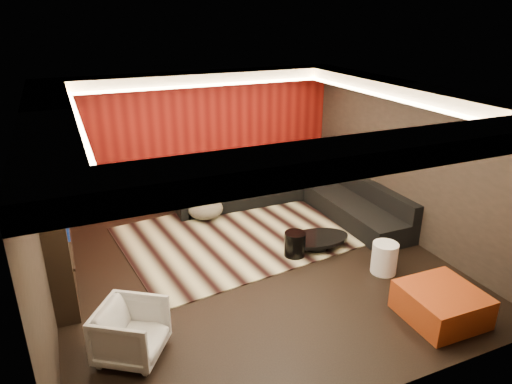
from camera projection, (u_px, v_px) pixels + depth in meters
name	position (u px, v px, depth m)	size (l,w,h in m)	color
floor	(254.00, 267.00, 7.48)	(6.00, 6.00, 0.02)	black
ceiling	(254.00, 94.00, 6.43)	(6.00, 6.00, 0.02)	silver
wall_back	(197.00, 139.00, 9.52)	(6.00, 0.02, 2.80)	black
wall_left	(38.00, 221.00, 5.84)	(0.02, 6.00, 2.80)	black
wall_right	(410.00, 163.00, 8.07)	(0.02, 6.00, 2.80)	black
red_feature_wall	(197.00, 140.00, 9.48)	(5.98, 0.05, 2.78)	#6B0C0A
soffit_back	(198.00, 78.00, 8.77)	(6.00, 0.60, 0.22)	silver
soffit_front	(370.00, 153.00, 4.18)	(6.00, 0.60, 0.22)	silver
soffit_left	(47.00, 119.00, 5.47)	(0.60, 4.80, 0.22)	silver
soffit_right	(404.00, 90.00, 7.48)	(0.60, 4.80, 0.22)	silver
cove_back	(204.00, 85.00, 8.52)	(4.80, 0.08, 0.04)	#FFD899
cove_front	(348.00, 153.00, 4.50)	(4.80, 0.08, 0.04)	#FFD899
cove_left	(78.00, 124.00, 5.63)	(0.08, 4.80, 0.04)	#FFD899
cove_right	(387.00, 97.00, 7.39)	(0.08, 4.80, 0.04)	#FFD899
tv_surround	(54.00, 221.00, 6.52)	(0.30, 2.00, 2.20)	black
tv_screen	(63.00, 197.00, 6.45)	(0.04, 1.30, 0.80)	black
tv_shelf	(71.00, 244.00, 6.73)	(0.04, 1.60, 0.04)	black
rug	(236.00, 236.00, 8.47)	(4.00, 3.00, 0.02)	#C4BC90
coffee_table	(316.00, 242.00, 8.01)	(1.18, 1.18, 0.20)	black
drum_stool	(295.00, 244.00, 7.71)	(0.36, 0.36, 0.42)	black
striped_pouf	(205.00, 209.00, 9.12)	(0.71, 0.71, 0.39)	#BAAD90
white_side_table	(384.00, 258.00, 7.23)	(0.41, 0.41, 0.51)	white
orange_ottoman	(441.00, 304.00, 6.16)	(0.97, 0.97, 0.43)	#AE2816
armchair	(131.00, 332.00, 5.44)	(0.73, 0.75, 0.69)	silver
sectional_sofa	(294.00, 196.00, 9.61)	(3.65, 3.50, 0.75)	black
throw_pillows	(254.00, 173.00, 9.90)	(2.66, 0.58, 0.44)	tan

